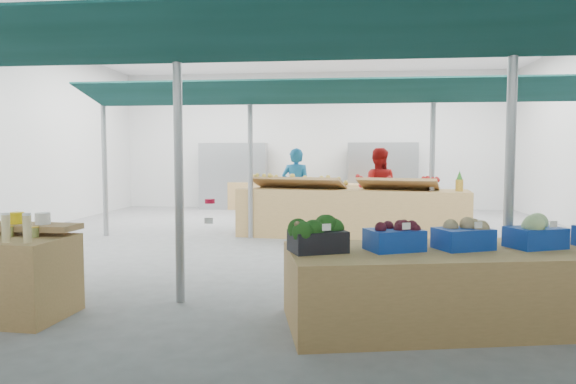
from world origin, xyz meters
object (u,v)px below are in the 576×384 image
Objects in this scene: veg_counter at (483,286)px; vendor_right at (378,189)px; fruit_counter at (351,213)px; vendor_left at (296,189)px.

vendor_right is at bearing 83.62° from veg_counter.
veg_counter is 5.33m from fruit_counter.
vendor_left is at bearing 7.72° from vendor_right.
fruit_counter reaches higher than veg_counter.
veg_counter is at bearing 118.32° from vendor_left.
fruit_counter is 1.32m from vendor_right.
fruit_counter is 2.50× the size of vendor_right.
vendor_right reaches higher than fruit_counter.
vendor_left is (-1.20, 1.10, 0.42)m from fruit_counter.
veg_counter is 0.84× the size of fruit_counter.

